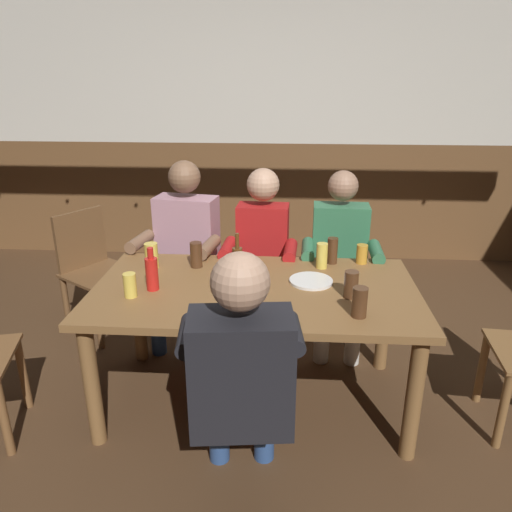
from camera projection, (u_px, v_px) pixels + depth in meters
name	position (u px, v px, depth m)	size (l,w,h in m)	color
ground_plane	(254.00, 409.00, 2.80)	(7.45, 7.45, 0.00)	#4C331E
back_wall_upper	(273.00, 60.00, 4.51)	(6.21, 0.12, 1.50)	beige
back_wall_wainscot	(272.00, 200.00, 4.98)	(6.21, 0.12, 1.16)	brown
dining_table	(255.00, 303.00, 2.66)	(1.74, 0.95, 0.72)	brown
person_0	(184.00, 246.00, 3.33)	(0.59, 0.56, 1.26)	#B78493
person_1	(262.00, 251.00, 3.30)	(0.50, 0.50, 1.22)	#AD1919
person_2	(340.00, 255.00, 3.26)	(0.52, 0.50, 1.21)	#33724C
person_3	(241.00, 371.00, 1.97)	(0.57, 0.56, 1.21)	black
chair_empty_near_right	(94.00, 268.00, 3.54)	(0.61, 0.61, 0.88)	brown
plate_0	(311.00, 281.00, 2.69)	(0.24, 0.24, 0.01)	white
bottle_0	(237.00, 260.00, 2.76)	(0.06, 0.06, 0.25)	#593314
bottle_1	(152.00, 273.00, 2.57)	(0.07, 0.07, 0.24)	red
pint_glass_0	(152.00, 256.00, 2.87)	(0.08, 0.08, 0.15)	#E5C64C
pint_glass_1	(360.00, 302.00, 2.29)	(0.07, 0.07, 0.15)	#4C2D19
pint_glass_2	(332.00, 251.00, 2.93)	(0.06, 0.06, 0.16)	#4C2D19
pint_glass_3	(196.00, 255.00, 2.88)	(0.07, 0.07, 0.15)	#4C2D19
pint_glass_4	(362.00, 254.00, 2.94)	(0.07, 0.07, 0.12)	gold
pint_glass_5	(322.00, 256.00, 2.86)	(0.07, 0.07, 0.15)	#E5C64C
pint_glass_6	(226.00, 272.00, 2.69)	(0.07, 0.07, 0.10)	#4C2D19
pint_glass_7	(130.00, 285.00, 2.50)	(0.07, 0.07, 0.13)	#E5C64C
pint_glass_8	(351.00, 285.00, 2.48)	(0.07, 0.07, 0.14)	#4C2D19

